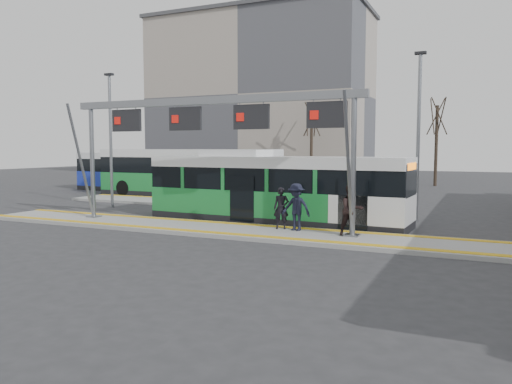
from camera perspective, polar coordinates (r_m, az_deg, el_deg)
ground at (r=20.07m, az=-4.78°, el=-4.45°), size 120.00×120.00×0.00m
platform_main at (r=20.06m, az=-4.78°, el=-4.24°), size 22.00×3.00×0.15m
platform_second at (r=28.91m, az=-3.92°, el=-1.39°), size 20.00×3.00×0.15m
tactile_main at (r=20.04m, az=-4.79°, el=-4.00°), size 22.00×2.65×0.02m
tactile_second at (r=29.91m, az=-2.87°, el=-1.01°), size 20.00×0.35×0.02m
gantry at (r=20.21m, az=-5.38°, el=7.85°), size 13.00×1.68×5.20m
apartment_block at (r=58.59m, az=0.57°, el=10.80°), size 24.50×12.50×18.40m
hero_bus at (r=22.13m, az=2.07°, el=0.31°), size 11.85×3.06×3.23m
bg_bus_green at (r=34.20m, az=-7.80°, el=2.12°), size 12.96×2.93×3.23m
bg_bus_blue at (r=39.17m, az=-12.86°, el=2.21°), size 11.52×3.26×2.97m
passenger_a at (r=19.47m, az=2.90°, el=-1.86°), size 0.69×0.55×1.63m
passenger_b at (r=18.27m, az=10.86°, el=-2.06°), size 1.13×1.10×1.84m
passenger_c at (r=19.10m, az=4.61°, el=-1.73°), size 1.24×0.81×1.81m
tree_left at (r=47.99m, az=6.38°, el=8.20°), size 1.40×1.40×7.90m
tree_mid at (r=46.60m, az=19.99°, el=8.08°), size 1.40×1.40×7.96m
tree_far at (r=60.02m, az=-11.82°, el=8.16°), size 1.40×1.40×8.85m
lamp_west at (r=28.95m, az=-16.28°, el=6.09°), size 0.50×0.25×7.40m
lamp_east at (r=23.63m, az=18.07°, el=6.53°), size 0.50×0.25×7.55m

